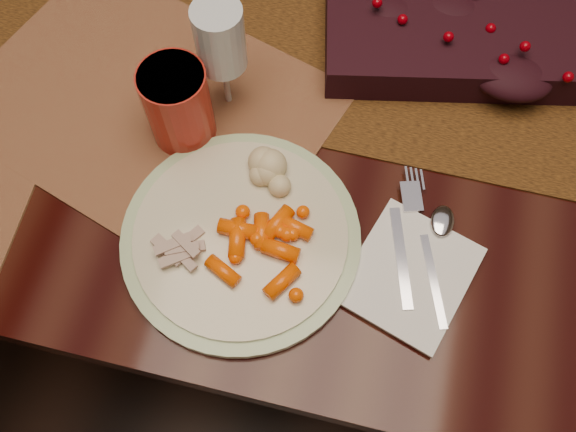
% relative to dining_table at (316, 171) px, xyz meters
% --- Properties ---
extents(floor, '(5.00, 5.00, 0.00)m').
position_rel_dining_table_xyz_m(floor, '(0.00, 0.00, -0.38)').
color(floor, black).
rests_on(floor, ground).
extents(dining_table, '(1.80, 1.00, 0.75)m').
position_rel_dining_table_xyz_m(dining_table, '(0.00, 0.00, 0.00)').
color(dining_table, black).
rests_on(dining_table, floor).
extents(table_runner, '(1.67, 0.36, 0.00)m').
position_rel_dining_table_xyz_m(table_runner, '(0.05, -0.00, 0.38)').
color(table_runner, '#4E3514').
rests_on(table_runner, dining_table).
extents(centerpiece, '(0.38, 0.25, 0.07)m').
position_rel_dining_table_xyz_m(centerpiece, '(0.17, 0.03, 0.41)').
color(centerpiece, black).
rests_on(centerpiece, table_runner).
extents(placemat_main, '(0.55, 0.47, 0.00)m').
position_rel_dining_table_xyz_m(placemat_main, '(-0.22, -0.16, 0.38)').
color(placemat_main, '#9D724B').
rests_on(placemat_main, dining_table).
extents(dinner_plate, '(0.29, 0.29, 0.02)m').
position_rel_dining_table_xyz_m(dinner_plate, '(-0.04, -0.32, 0.39)').
color(dinner_plate, beige).
rests_on(dinner_plate, placemat_main).
extents(baby_carrots, '(0.14, 0.13, 0.02)m').
position_rel_dining_table_xyz_m(baby_carrots, '(0.00, -0.34, 0.40)').
color(baby_carrots, '#FA5100').
rests_on(baby_carrots, dinner_plate).
extents(mashed_potatoes, '(0.09, 0.08, 0.04)m').
position_rel_dining_table_xyz_m(mashed_potatoes, '(-0.02, -0.24, 0.41)').
color(mashed_potatoes, '#DBBC80').
rests_on(mashed_potatoes, dinner_plate).
extents(turkey_shreds, '(0.07, 0.06, 0.01)m').
position_rel_dining_table_xyz_m(turkey_shreds, '(-0.10, -0.36, 0.40)').
color(turkey_shreds, '#CEAA98').
rests_on(turkey_shreds, dinner_plate).
extents(napkin, '(0.17, 0.18, 0.01)m').
position_rel_dining_table_xyz_m(napkin, '(0.17, -0.32, 0.38)').
color(napkin, white).
rests_on(napkin, placemat_main).
extents(fork, '(0.07, 0.17, 0.00)m').
position_rel_dining_table_xyz_m(fork, '(0.15, -0.28, 0.39)').
color(fork, '#B7B8BE').
rests_on(fork, napkin).
extents(spoon, '(0.08, 0.15, 0.00)m').
position_rel_dining_table_xyz_m(spoon, '(0.20, -0.30, 0.39)').
color(spoon, white).
rests_on(spoon, napkin).
extents(red_cup, '(0.09, 0.09, 0.11)m').
position_rel_dining_table_xyz_m(red_cup, '(-0.15, -0.19, 0.44)').
color(red_cup, '#AA2116').
rests_on(red_cup, placemat_main).
extents(wine_glass, '(0.07, 0.07, 0.17)m').
position_rel_dining_table_xyz_m(wine_glass, '(-0.11, -0.13, 0.46)').
color(wine_glass, silver).
rests_on(wine_glass, dining_table).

